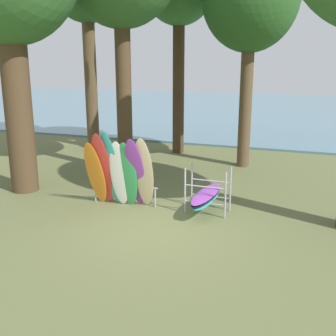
# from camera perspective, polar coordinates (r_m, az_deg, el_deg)

# --- Properties ---
(ground_plane) EXTENTS (80.00, 80.00, 0.00)m
(ground_plane) POSITION_cam_1_polar(r_m,az_deg,el_deg) (9.96, -1.38, -8.75)
(ground_plane) COLOR #60663D
(lake_water) EXTENTS (80.00, 36.00, 0.10)m
(lake_water) POSITION_cam_1_polar(r_m,az_deg,el_deg) (37.25, 15.45, 8.02)
(lake_water) COLOR slate
(lake_water) RESTS_ON ground
(leaning_board_pile) EXTENTS (1.99, 1.04, 2.20)m
(leaning_board_pile) POSITION_cam_1_polar(r_m,az_deg,el_deg) (11.23, -6.87, -0.64)
(leaning_board_pile) COLOR orange
(leaning_board_pile) RESTS_ON ground
(board_storage_rack) EXTENTS (1.15, 2.12, 1.25)m
(board_storage_rack) POSITION_cam_1_polar(r_m,az_deg,el_deg) (11.02, 5.45, -3.84)
(board_storage_rack) COLOR #9EA0A5
(board_storage_rack) RESTS_ON ground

